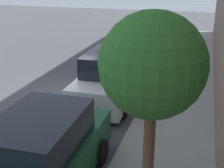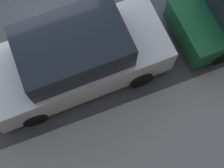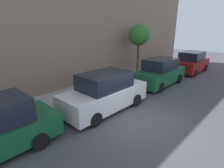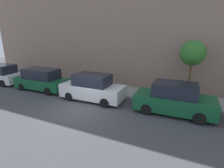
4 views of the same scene
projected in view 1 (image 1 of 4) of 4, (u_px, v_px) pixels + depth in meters
The scene contains 7 objects.
ground_plane at pixel (60, 96), 13.09m from camera, with size 60.00×60.00×0.00m, color #424247.
sidewalk at pixel (177, 108), 11.75m from camera, with size 2.68×32.00×0.15m.
parked_suv_second at pixel (41, 158), 7.12m from camera, with size 2.08×4.85×1.98m.
parked_suv_third at pixel (110, 78), 12.40m from camera, with size 2.08×4.83×1.98m.
parked_minivan_fourth at pixel (142, 48), 17.16m from camera, with size 2.02×4.93×1.90m.
parked_minivan_fifth at pixel (157, 30), 22.18m from camera, with size 2.02×4.92×1.90m.
street_tree at pixel (152, 68), 4.89m from camera, with size 1.73×1.73×4.28m.
Camera 1 is at (5.58, -10.98, 4.97)m, focal length 50.00 mm.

